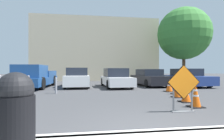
{
  "coord_description": "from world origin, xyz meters",
  "views": [
    {
      "loc": [
        -1.48,
        -3.15,
        1.28
      ],
      "look_at": [
        -0.06,
        6.95,
        1.29
      ],
      "focal_mm": 28.0,
      "sensor_mm": 36.0,
      "label": 1
    }
  ],
  "objects_px": {
    "road_closed_sign": "(183,86)",
    "parked_car_nearest": "(77,78)",
    "parked_car_fourth": "(187,78)",
    "trash_bin": "(16,112)",
    "bollard_second": "(29,84)",
    "traffic_cone_fourth": "(176,87)",
    "bollard_nearest": "(56,85)",
    "parked_car_third": "(149,78)",
    "traffic_cone_third": "(177,91)",
    "bollard_third": "(0,84)",
    "traffic_cone_fifth": "(169,86)",
    "traffic_cone_nearest": "(196,96)",
    "pickup_truck": "(35,78)",
    "parked_car_second": "(116,78)",
    "traffic_cone_second": "(186,94)"
  },
  "relations": [
    {
      "from": "road_closed_sign",
      "to": "traffic_cone_fourth",
      "type": "distance_m",
      "value": 4.14
    },
    {
      "from": "parked_car_second",
      "to": "bollard_third",
      "type": "xyz_separation_m",
      "value": [
        -6.68,
        -3.23,
        -0.11
      ]
    },
    {
      "from": "road_closed_sign",
      "to": "bollard_third",
      "type": "height_order",
      "value": "road_closed_sign"
    },
    {
      "from": "traffic_cone_fourth",
      "to": "bollard_second",
      "type": "bearing_deg",
      "value": 171.61
    },
    {
      "from": "road_closed_sign",
      "to": "bollard_nearest",
      "type": "relative_size",
      "value": 1.64
    },
    {
      "from": "parked_car_fourth",
      "to": "trash_bin",
      "type": "distance_m",
      "value": 13.87
    },
    {
      "from": "traffic_cone_fourth",
      "to": "bollard_third",
      "type": "relative_size",
      "value": 0.72
    },
    {
      "from": "traffic_cone_fifth",
      "to": "bollard_nearest",
      "type": "xyz_separation_m",
      "value": [
        -6.53,
        0.07,
        0.11
      ]
    },
    {
      "from": "bollard_second",
      "to": "bollard_third",
      "type": "distance_m",
      "value": 1.42
    },
    {
      "from": "parked_car_nearest",
      "to": "road_closed_sign",
      "type": "bearing_deg",
      "value": 111.34
    },
    {
      "from": "traffic_cone_second",
      "to": "bollard_second",
      "type": "xyz_separation_m",
      "value": [
        -7.05,
        3.35,
        0.22
      ]
    },
    {
      "from": "traffic_cone_third",
      "to": "traffic_cone_fifth",
      "type": "relative_size",
      "value": 0.84
    },
    {
      "from": "parked_car_second",
      "to": "trash_bin",
      "type": "xyz_separation_m",
      "value": [
        -3.12,
        -10.52,
        0.05
      ]
    },
    {
      "from": "pickup_truck",
      "to": "parked_car_nearest",
      "type": "bearing_deg",
      "value": -169.85
    },
    {
      "from": "traffic_cone_second",
      "to": "bollard_second",
      "type": "bearing_deg",
      "value": 154.58
    },
    {
      "from": "bollard_third",
      "to": "pickup_truck",
      "type": "bearing_deg",
      "value": 75.82
    },
    {
      "from": "traffic_cone_second",
      "to": "bollard_third",
      "type": "xyz_separation_m",
      "value": [
        -8.47,
        3.35,
        0.23
      ]
    },
    {
      "from": "road_closed_sign",
      "to": "parked_car_nearest",
      "type": "height_order",
      "value": "parked_car_nearest"
    },
    {
      "from": "road_closed_sign",
      "to": "traffic_cone_third",
      "type": "distance_m",
      "value": 3.02
    },
    {
      "from": "traffic_cone_third",
      "to": "parked_car_nearest",
      "type": "distance_m",
      "value": 7.69
    },
    {
      "from": "parked_car_fourth",
      "to": "bollard_nearest",
      "type": "bearing_deg",
      "value": 15.26
    },
    {
      "from": "parked_car_fourth",
      "to": "parked_car_third",
      "type": "bearing_deg",
      "value": -15.98
    },
    {
      "from": "traffic_cone_third",
      "to": "bollard_second",
      "type": "bearing_deg",
      "value": 163.35
    },
    {
      "from": "parked_car_nearest",
      "to": "parked_car_third",
      "type": "relative_size",
      "value": 0.9
    },
    {
      "from": "traffic_cone_third",
      "to": "bollard_third",
      "type": "distance_m",
      "value": 9.01
    },
    {
      "from": "parked_car_second",
      "to": "pickup_truck",
      "type": "bearing_deg",
      "value": -3.5
    },
    {
      "from": "traffic_cone_fourth",
      "to": "parked_car_fourth",
      "type": "distance_m",
      "value": 5.56
    },
    {
      "from": "trash_bin",
      "to": "bollard_third",
      "type": "xyz_separation_m",
      "value": [
        -3.56,
        7.29,
        -0.17
      ]
    },
    {
      "from": "pickup_truck",
      "to": "parked_car_second",
      "type": "height_order",
      "value": "pickup_truck"
    },
    {
      "from": "trash_bin",
      "to": "traffic_cone_fifth",
      "type": "bearing_deg",
      "value": 51.21
    },
    {
      "from": "traffic_cone_third",
      "to": "traffic_cone_second",
      "type": "bearing_deg",
      "value": -102.82
    },
    {
      "from": "parked_car_nearest",
      "to": "parked_car_second",
      "type": "bearing_deg",
      "value": 169.39
    },
    {
      "from": "traffic_cone_fifth",
      "to": "parked_car_third",
      "type": "relative_size",
      "value": 0.16
    },
    {
      "from": "traffic_cone_second",
      "to": "traffic_cone_fifth",
      "type": "relative_size",
      "value": 0.85
    },
    {
      "from": "bollard_nearest",
      "to": "parked_car_third",
      "type": "bearing_deg",
      "value": 30.23
    },
    {
      "from": "traffic_cone_fifth",
      "to": "parked_car_third",
      "type": "xyz_separation_m",
      "value": [
        0.23,
        4.01,
        0.27
      ]
    },
    {
      "from": "parked_car_nearest",
      "to": "bollard_second",
      "type": "xyz_separation_m",
      "value": [
        -2.34,
        -3.67,
        -0.14
      ]
    },
    {
      "from": "traffic_cone_third",
      "to": "parked_car_second",
      "type": "bearing_deg",
      "value": 110.81
    },
    {
      "from": "parked_car_fourth",
      "to": "traffic_cone_fourth",
      "type": "bearing_deg",
      "value": 49.6
    },
    {
      "from": "traffic_cone_second",
      "to": "bollard_second",
      "type": "distance_m",
      "value": 7.81
    },
    {
      "from": "traffic_cone_nearest",
      "to": "traffic_cone_third",
      "type": "relative_size",
      "value": 1.27
    },
    {
      "from": "traffic_cone_fourth",
      "to": "bollard_second",
      "type": "xyz_separation_m",
      "value": [
        -7.77,
        1.15,
        0.17
      ]
    },
    {
      "from": "parked_car_third",
      "to": "trash_bin",
      "type": "height_order",
      "value": "parked_car_third"
    },
    {
      "from": "parked_car_second",
      "to": "trash_bin",
      "type": "relative_size",
      "value": 4.11
    },
    {
      "from": "road_closed_sign",
      "to": "pickup_truck",
      "type": "bearing_deg",
      "value": 129.2
    },
    {
      "from": "traffic_cone_fifth",
      "to": "parked_car_fourth",
      "type": "bearing_deg",
      "value": 46.81
    },
    {
      "from": "pickup_truck",
      "to": "traffic_cone_nearest",
      "type": "bearing_deg",
      "value": 136.72
    },
    {
      "from": "traffic_cone_fifth",
      "to": "bollard_second",
      "type": "bearing_deg",
      "value": 179.51
    },
    {
      "from": "traffic_cone_fifth",
      "to": "bollard_second",
      "type": "relative_size",
      "value": 0.74
    },
    {
      "from": "parked_car_second",
      "to": "parked_car_fourth",
      "type": "relative_size",
      "value": 0.97
    }
  ]
}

